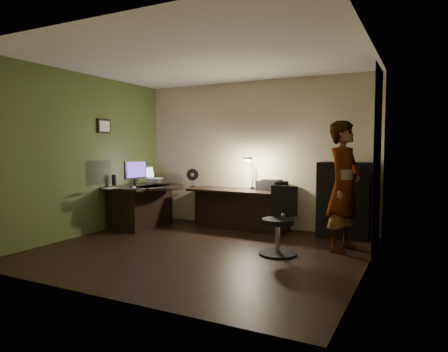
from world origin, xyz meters
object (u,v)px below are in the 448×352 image
at_px(desk_right, 240,209).
at_px(office_chair, 278,221).
at_px(desk_left, 144,206).
at_px(person, 344,186).
at_px(monitor, 135,177).
at_px(cabinet, 344,200).

xyz_separation_m(desk_right, office_chair, (1.20, -1.35, 0.11)).
height_order(desk_right, office_chair, office_chair).
bearing_deg(desk_right, office_chair, -46.44).
bearing_deg(desk_left, person, 0.95).
distance_m(desk_left, desk_right, 1.78).
relative_size(monitor, person, 0.27).
bearing_deg(person, office_chair, 145.39).
distance_m(desk_left, office_chair, 2.93).
height_order(desk_right, person, person).
xyz_separation_m(desk_right, cabinet, (1.80, 0.15, 0.26)).
bearing_deg(office_chair, person, 43.92).
distance_m(desk_right, monitor, 1.96).
relative_size(cabinet, office_chair, 1.32).
bearing_deg(office_chair, cabinet, 71.78).
bearing_deg(cabinet, office_chair, -112.56).
relative_size(desk_right, monitor, 3.86).
xyz_separation_m(cabinet, monitor, (-3.38, -1.14, 0.34)).
bearing_deg(desk_right, desk_left, -155.94).
xyz_separation_m(monitor, office_chair, (2.78, -0.37, -0.49)).
distance_m(office_chair, person, 1.09).
height_order(cabinet, person, person).
relative_size(desk_left, cabinet, 1.09).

